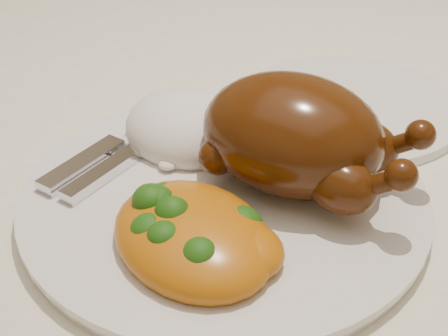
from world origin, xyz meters
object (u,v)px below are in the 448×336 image
Objects in this scene: dining_table at (238,163)px; side_plate at (349,106)px; roast_chicken at (297,136)px; dinner_plate at (224,196)px.

side_plate reaches higher than dining_table.
roast_chicken is at bearing -77.33° from side_plate.
side_plate is at bearing 9.68° from dining_table.
roast_chicken reaches higher than dinner_plate.
roast_chicken is (0.04, 0.04, 0.05)m from dinner_plate.
dining_table is 0.26m from roast_chicken.
dinner_plate is 0.20m from side_plate.
dining_table is 8.70× the size of roast_chicken.
roast_chicken is at bearing 47.73° from dinner_plate.
dining_table is 0.24m from dinner_plate.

